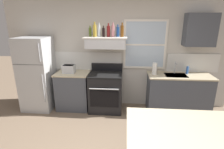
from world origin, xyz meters
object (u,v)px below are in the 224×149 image
at_px(refrigerator, 37,74).
at_px(bottle_balsamic_dark, 103,32).
at_px(toaster, 69,69).
at_px(bottle_champagne_gold_foil, 95,30).
at_px(stove_range, 106,91).
at_px(bottle_amber_wine, 122,31).
at_px(bottle_olive_oil_square, 90,32).
at_px(bottle_rose_pink, 113,31).
at_px(bottle_clear_tall, 99,31).
at_px(bottle_red_label_wine, 108,31).
at_px(paper_towel_roll, 155,69).
at_px(dish_soap_bottle, 187,70).
at_px(bottle_blue_liqueur, 118,32).

relative_size(refrigerator, bottle_balsamic_dark, 7.14).
relative_size(toaster, bottle_balsamic_dark, 1.22).
distance_m(toaster, bottle_champagne_gold_foil, 1.08).
relative_size(refrigerator, stove_range, 1.59).
bearing_deg(bottle_amber_wine, refrigerator, -177.07).
xyz_separation_m(bottle_olive_oil_square, bottle_rose_pink, (0.52, -0.07, 0.03)).
bearing_deg(bottle_clear_tall, bottle_olive_oil_square, 161.49).
bearing_deg(bottle_red_label_wine, bottle_olive_oil_square, 174.23).
bearing_deg(stove_range, paper_towel_roll, 1.91).
bearing_deg(bottle_rose_pink, bottle_balsamic_dark, -175.46).
bearing_deg(stove_range, dish_soap_bottle, 4.18).
bearing_deg(dish_soap_bottle, bottle_blue_liqueur, 179.33).
height_order(stove_range, paper_towel_roll, paper_towel_roll).
bearing_deg(bottle_olive_oil_square, bottle_amber_wine, -5.49).
height_order(bottle_rose_pink, bottle_blue_liqueur, bottle_rose_pink).
relative_size(bottle_champagne_gold_foil, bottle_rose_pink, 1.02).
distance_m(refrigerator, bottle_amber_wine, 2.25).
relative_size(stove_range, dish_soap_bottle, 6.06).
xyz_separation_m(bottle_balsamic_dark, dish_soap_bottle, (1.93, 0.07, -0.85)).
bearing_deg(bottle_red_label_wine, paper_towel_roll, -3.77).
height_order(bottle_balsamic_dark, bottle_rose_pink, bottle_rose_pink).
bearing_deg(refrigerator, bottle_olive_oil_square, 7.64).
relative_size(bottle_champagne_gold_foil, dish_soap_bottle, 1.78).
height_order(toaster, bottle_red_label_wine, bottle_red_label_wine).
distance_m(bottle_balsamic_dark, bottle_blue_liqueur, 0.33).
bearing_deg(bottle_red_label_wine, bottle_blue_liqueur, 13.44).
distance_m(bottle_balsamic_dark, paper_towel_roll, 1.42).
relative_size(bottle_olive_oil_square, bottle_champagne_gold_foil, 0.75).
bearing_deg(bottle_clear_tall, bottle_amber_wine, 0.24).
distance_m(bottle_clear_tall, bottle_rose_pink, 0.31).
bearing_deg(bottle_balsamic_dark, dish_soap_bottle, 2.20).
distance_m(bottle_red_label_wine, bottle_amber_wine, 0.31).
bearing_deg(bottle_red_label_wine, toaster, -173.28).
xyz_separation_m(toaster, bottle_olive_oil_square, (0.51, 0.15, 0.84)).
distance_m(toaster, dish_soap_bottle, 2.75).
height_order(bottle_olive_oil_square, bottle_balsamic_dark, bottle_balsamic_dark).
height_order(refrigerator, bottle_blue_liqueur, bottle_blue_liqueur).
distance_m(bottle_champagne_gold_foil, bottle_blue_liqueur, 0.52).
xyz_separation_m(toaster, bottle_red_label_wine, (0.93, 0.11, 0.86)).
distance_m(bottle_rose_pink, bottle_amber_wine, 0.20).
relative_size(bottle_clear_tall, paper_towel_roll, 1.13).
bearing_deg(refrigerator, bottle_rose_pink, 3.25).
bearing_deg(bottle_balsamic_dark, bottle_amber_wine, 2.33).
relative_size(bottle_clear_tall, dish_soap_bottle, 1.69).
bearing_deg(bottle_blue_liqueur, bottle_clear_tall, -169.22).
bearing_deg(paper_towel_roll, bottle_clear_tall, 178.17).
bearing_deg(dish_soap_bottle, refrigerator, -177.40).
relative_size(toaster, bottle_clear_tall, 0.98).
bearing_deg(bottle_olive_oil_square, bottle_red_label_wine, -5.77).
height_order(bottle_clear_tall, paper_towel_roll, bottle_clear_tall).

